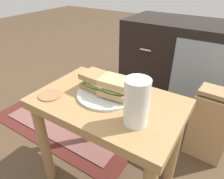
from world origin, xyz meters
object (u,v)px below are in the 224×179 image
at_px(tv_cabinet, 190,63).
at_px(plate, 107,93).
at_px(sandwich_front, 98,82).
at_px(sandwich_back, 116,87).
at_px(paper_bag, 211,123).
at_px(coaster, 50,95).
at_px(beer_glass, 137,103).

xyz_separation_m(tv_cabinet, plate, (-0.12, -0.92, 0.17)).
height_order(sandwich_front, sandwich_back, sandwich_back).
relative_size(sandwich_back, paper_bag, 0.34).
xyz_separation_m(tv_cabinet, paper_bag, (0.25, -0.50, -0.10)).
height_order(tv_cabinet, coaster, tv_cabinet).
bearing_deg(tv_cabinet, beer_glass, -87.06).
relative_size(sandwich_front, paper_bag, 0.37).
height_order(plate, sandwich_front, sandwich_front).
relative_size(sandwich_front, sandwich_back, 1.10).
xyz_separation_m(plate, beer_glass, (0.17, -0.09, 0.07)).
distance_m(tv_cabinet, sandwich_front, 0.96).
bearing_deg(paper_bag, beer_glass, -111.58).
distance_m(tv_cabinet, plate, 0.94).
distance_m(sandwich_back, paper_bag, 0.62).
relative_size(tv_cabinet, coaster, 10.66).
bearing_deg(plate, beer_glass, -28.19).
xyz_separation_m(beer_glass, coaster, (-0.35, -0.03, -0.07)).
bearing_deg(tv_cabinet, paper_bag, -63.37).
xyz_separation_m(plate, sandwich_back, (0.04, -0.00, 0.04)).
bearing_deg(beer_glass, sandwich_back, 145.40).
bearing_deg(sandwich_front, paper_bag, 44.91).
height_order(plate, coaster, plate).
height_order(tv_cabinet, paper_bag, tv_cabinet).
bearing_deg(paper_bag, sandwich_back, -128.12).
distance_m(sandwich_back, beer_glass, 0.16).
bearing_deg(sandwich_front, sandwich_back, -4.20).
bearing_deg(sandwich_front, plate, -4.20).
height_order(coaster, paper_bag, coaster).
bearing_deg(sandwich_back, sandwich_front, 175.80).
distance_m(sandwich_back, coaster, 0.26).
bearing_deg(sandwich_front, coaster, -137.07).
bearing_deg(plate, coaster, -145.29).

